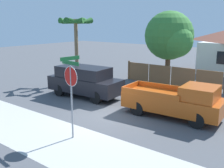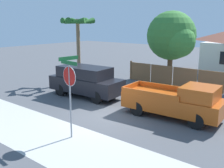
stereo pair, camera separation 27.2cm
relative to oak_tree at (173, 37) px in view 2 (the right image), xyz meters
The scene contains 8 objects.
ground_plane 9.89m from the oak_tree, 84.09° to the right, with size 80.00×80.00×0.00m, color #4C4F54.
sidewalk_strip 13.29m from the oak_tree, 85.75° to the right, with size 36.00×3.20×0.01m.
wooden_fence 4.68m from the oak_tree, 16.53° to the right, with size 13.55×0.12×1.57m.
oak_tree is the anchor object (origin of this frame).
palm_tree 7.42m from the oak_tree, 140.17° to the right, with size 2.52×2.72×5.08m.
red_suv 8.12m from the oak_tree, 108.19° to the right, with size 5.01×2.19×1.97m.
orange_pickup 8.72m from the oak_tree, 61.88° to the right, with size 5.06×2.19×1.79m.
stop_sign 12.35m from the oak_tree, 83.04° to the right, with size 1.03×0.93×3.43m.
Camera 2 is at (8.28, -9.97, 4.74)m, focal length 42.00 mm.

